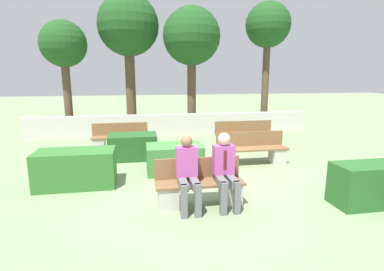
# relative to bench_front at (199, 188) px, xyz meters

# --- Properties ---
(ground_plane) EXTENTS (60.00, 60.00, 0.00)m
(ground_plane) POSITION_rel_bench_front_xyz_m (0.32, 1.56, -0.32)
(ground_plane) COLOR gray
(perimeter_wall) EXTENTS (11.45, 0.30, 0.82)m
(perimeter_wall) POSITION_rel_bench_front_xyz_m (0.32, 6.87, 0.09)
(perimeter_wall) COLOR beige
(perimeter_wall) RESTS_ON ground_plane
(bench_front) EXTENTS (1.63, 0.48, 0.86)m
(bench_front) POSITION_rel_bench_front_xyz_m (0.00, 0.00, 0.00)
(bench_front) COLOR brown
(bench_front) RESTS_ON ground_plane
(bench_left_side) EXTENTS (1.76, 0.49, 0.86)m
(bench_left_side) POSITION_rel_bench_front_xyz_m (-1.69, 4.51, 0.01)
(bench_left_side) COLOR brown
(bench_left_side) RESTS_ON ground_plane
(bench_right_side) EXTENTS (1.99, 0.49, 0.86)m
(bench_right_side) POSITION_rel_bench_front_xyz_m (2.42, 4.24, 0.02)
(bench_right_side) COLOR brown
(bench_right_side) RESTS_ON ground_plane
(bench_back) EXTENTS (1.90, 0.48, 0.86)m
(bench_back) POSITION_rel_bench_front_xyz_m (1.92, 2.31, 0.01)
(bench_back) COLOR brown
(bench_back) RESTS_ON ground_plane
(person_seated_man) EXTENTS (0.38, 0.64, 1.36)m
(person_seated_man) POSITION_rel_bench_front_xyz_m (0.45, -0.13, 0.43)
(person_seated_man) COLOR slate
(person_seated_man) RESTS_ON ground_plane
(person_seated_woman) EXTENTS (0.38, 0.64, 1.34)m
(person_seated_woman) POSITION_rel_bench_front_xyz_m (-0.24, -0.14, 0.42)
(person_seated_woman) COLOR slate
(person_seated_woman) RESTS_ON ground_plane
(hedge_block_near_left) EXTENTS (1.37, 0.89, 0.68)m
(hedge_block_near_left) POSITION_rel_bench_front_xyz_m (-0.23, 2.03, 0.02)
(hedge_block_near_left) COLOR #3D7A38
(hedge_block_near_left) RESTS_ON ground_plane
(hedge_block_mid_left) EXTENTS (1.35, 0.89, 0.71)m
(hedge_block_mid_left) POSITION_rel_bench_front_xyz_m (-1.26, 3.42, 0.03)
(hedge_block_mid_left) COLOR #235623
(hedge_block_mid_left) RESTS_ON ground_plane
(hedge_block_mid_right) EXTENTS (1.65, 0.81, 0.79)m
(hedge_block_mid_right) POSITION_rel_bench_front_xyz_m (-2.44, 1.40, 0.08)
(hedge_block_mid_right) COLOR #33702D
(hedge_block_mid_right) RESTS_ON ground_plane
(tree_leftmost) EXTENTS (1.81, 1.81, 4.49)m
(tree_leftmost) POSITION_rel_bench_front_xyz_m (-3.90, 7.79, 3.16)
(tree_leftmost) COLOR brown
(tree_leftmost) RESTS_ON ground_plane
(tree_center_left) EXTENTS (2.60, 2.60, 5.77)m
(tree_center_left) POSITION_rel_bench_front_xyz_m (-1.39, 8.54, 4.05)
(tree_center_left) COLOR brown
(tree_center_left) RESTS_ON ground_plane
(tree_center_right) EXTENTS (2.44, 2.44, 5.21)m
(tree_center_right) POSITION_rel_bench_front_xyz_m (1.24, 7.92, 3.60)
(tree_center_right) COLOR brown
(tree_center_right) RESTS_ON ground_plane
(tree_rightmost) EXTENTS (1.94, 1.94, 5.48)m
(tree_rightmost) POSITION_rel_bench_front_xyz_m (4.57, 7.72, 4.07)
(tree_rightmost) COLOR brown
(tree_rightmost) RESTS_ON ground_plane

